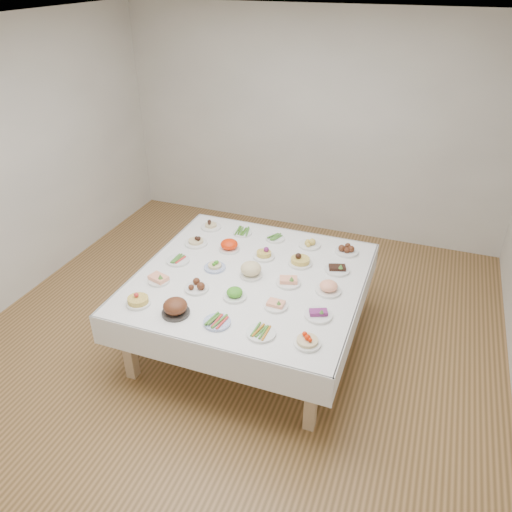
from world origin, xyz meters
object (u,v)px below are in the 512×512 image
(display_table, at_px, (250,283))
(dish_0, at_px, (138,299))
(dish_24, at_px, (347,248))
(dish_12, at_px, (251,270))

(display_table, bearing_deg, dish_0, -134.73)
(display_table, distance_m, dish_24, 1.03)
(dish_0, relative_size, dish_12, 0.97)
(dish_0, xyz_separation_m, dish_24, (1.45, 1.45, -0.00))
(display_table, relative_size, dish_12, 9.88)
(dish_0, relative_size, dish_24, 0.88)
(display_table, xyz_separation_m, dish_0, (-0.72, -0.72, 0.12))
(dish_12, bearing_deg, dish_0, -134.69)
(dish_0, height_order, dish_12, dish_12)
(display_table, bearing_deg, dish_12, 51.14)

